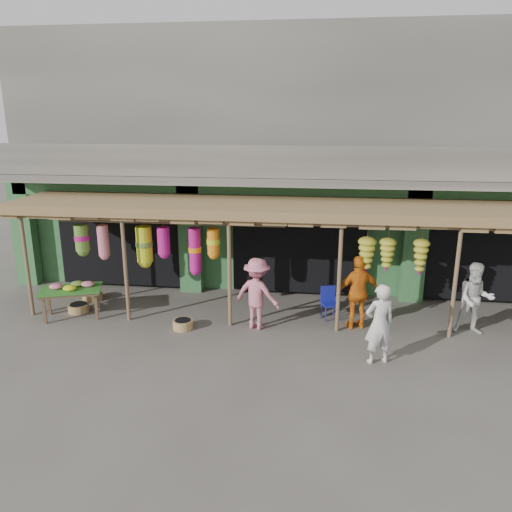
# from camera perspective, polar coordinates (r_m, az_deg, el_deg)

# --- Properties ---
(ground) EXTENTS (80.00, 80.00, 0.00)m
(ground) POSITION_cam_1_polar(r_m,az_deg,el_deg) (11.99, 4.35, -7.87)
(ground) COLOR #514C47
(ground) RESTS_ON ground
(building) EXTENTS (16.40, 6.80, 7.00)m
(building) POSITION_cam_1_polar(r_m,az_deg,el_deg) (15.90, 5.61, 10.60)
(building) COLOR gray
(building) RESTS_ON ground
(awning) EXTENTS (14.00, 2.70, 2.79)m
(awning) POSITION_cam_1_polar(r_m,az_deg,el_deg) (11.99, 4.11, 5.04)
(awning) COLOR brown
(awning) RESTS_ON ground
(flower_table) EXTENTS (1.63, 1.27, 0.86)m
(flower_table) POSITION_cam_1_polar(r_m,az_deg,el_deg) (12.99, -20.34, -3.68)
(flower_table) COLOR brown
(flower_table) RESTS_ON ground
(blue_chair) EXTENTS (0.48, 0.48, 0.79)m
(blue_chair) POSITION_cam_1_polar(r_m,az_deg,el_deg) (12.34, 8.37, -5.06)
(blue_chair) COLOR #171E98
(blue_chair) RESTS_ON ground
(basket_left) EXTENTS (0.60, 0.60, 0.22)m
(basket_left) POSITION_cam_1_polar(r_m,az_deg,el_deg) (14.19, -18.19, -4.31)
(basket_left) COLOR olive
(basket_left) RESTS_ON ground
(basket_mid) EXTENTS (0.61, 0.61, 0.20)m
(basket_mid) POSITION_cam_1_polar(r_m,az_deg,el_deg) (13.46, -19.61, -5.61)
(basket_mid) COLOR olive
(basket_mid) RESTS_ON ground
(basket_right) EXTENTS (0.61, 0.61, 0.21)m
(basket_right) POSITION_cam_1_polar(r_m,az_deg,el_deg) (11.84, -8.35, -7.74)
(basket_right) COLOR #8C6341
(basket_right) RESTS_ON ground
(person_front) EXTENTS (0.70, 0.58, 1.66)m
(person_front) POSITION_cam_1_polar(r_m,az_deg,el_deg) (10.23, 13.91, -7.56)
(person_front) COLOR silver
(person_front) RESTS_ON ground
(person_right) EXTENTS (0.85, 0.68, 1.67)m
(person_right) POSITION_cam_1_polar(r_m,az_deg,el_deg) (12.25, 23.76, -4.50)
(person_right) COLOR silver
(person_right) RESTS_ON ground
(person_vendor) EXTENTS (1.10, 0.70, 1.74)m
(person_vendor) POSITION_cam_1_polar(r_m,az_deg,el_deg) (11.74, 11.61, -4.11)
(person_vendor) COLOR orange
(person_vendor) RESTS_ON ground
(person_shopper) EXTENTS (1.24, 0.95, 1.69)m
(person_shopper) POSITION_cam_1_polar(r_m,az_deg,el_deg) (11.51, 0.12, -4.32)
(person_shopper) COLOR #CA6B7F
(person_shopper) RESTS_ON ground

